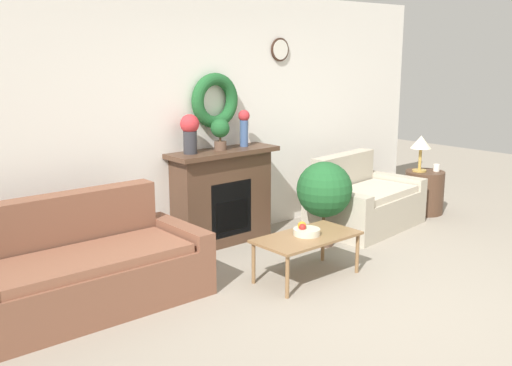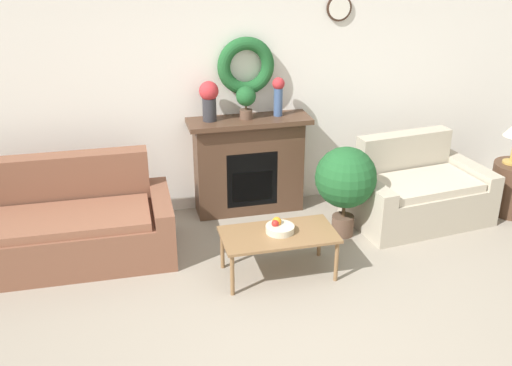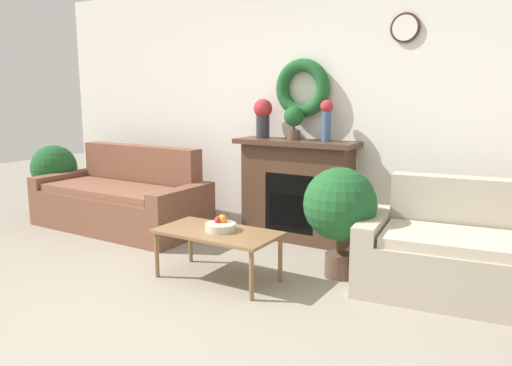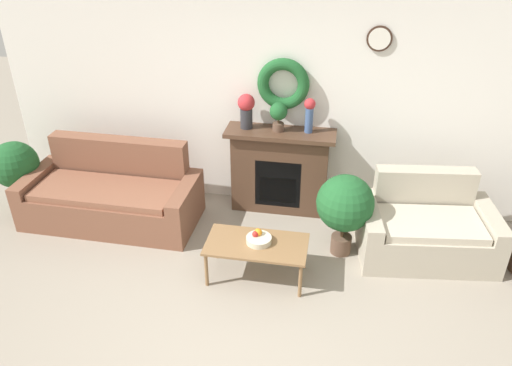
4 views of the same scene
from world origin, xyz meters
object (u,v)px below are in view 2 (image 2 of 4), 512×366
object	(u,v)px
couch_left	(62,227)
vase_on_mantel_right	(278,94)
vase_on_mantel_left	(209,98)
potted_plant_on_mantel	(246,99)
loveseat_right	(416,192)
coffee_table	(279,237)
fireplace	(249,165)
potted_plant_floor_by_loveseat	(346,180)
fruit_bowl	(279,228)

from	to	relation	value
couch_left	vase_on_mantel_right	xyz separation A→B (m)	(2.23, 0.58, 0.97)
vase_on_mantel_left	potted_plant_on_mantel	bearing A→B (deg)	-3.06
loveseat_right	coffee_table	distance (m)	1.86
fireplace	vase_on_mantel_right	xyz separation A→B (m)	(0.32, 0.01, 0.75)
couch_left	potted_plant_on_mantel	bearing A→B (deg)	17.24
couch_left	vase_on_mantel_right	distance (m)	2.50
vase_on_mantel_left	loveseat_right	bearing A→B (deg)	-16.61
loveseat_right	vase_on_mantel_right	world-z (taller)	vase_on_mantel_right
couch_left	coffee_table	xyz separation A→B (m)	(1.87, -0.76, 0.06)
coffee_table	potted_plant_on_mantel	xyz separation A→B (m)	(0.02, 1.32, 0.88)
potted_plant_floor_by_loveseat	coffee_table	bearing A→B (deg)	-146.08
fireplace	coffee_table	bearing A→B (deg)	-91.90
potted_plant_on_mantel	loveseat_right	bearing A→B (deg)	-19.42
vase_on_mantel_right	loveseat_right	bearing A→B (deg)	-24.59
vase_on_mantel_right	potted_plant_on_mantel	xyz separation A→B (m)	(-0.35, -0.02, -0.03)
loveseat_right	coffee_table	xyz separation A→B (m)	(-1.71, -0.73, 0.08)
fireplace	potted_plant_floor_by_loveseat	distance (m)	1.11
coffee_table	couch_left	bearing A→B (deg)	157.76
fireplace	vase_on_mantel_left	size ratio (longest dim) A/B	3.13
fireplace	fruit_bowl	world-z (taller)	fireplace
coffee_table	fruit_bowl	size ratio (longest dim) A/B	3.98
potted_plant_floor_by_loveseat	vase_on_mantel_right	bearing A→B (deg)	120.98
fireplace	couch_left	world-z (taller)	fireplace
vase_on_mantel_right	potted_plant_floor_by_loveseat	world-z (taller)	vase_on_mantel_right
couch_left	potted_plant_on_mantel	size ratio (longest dim) A/B	6.00
vase_on_mantel_right	potted_plant_on_mantel	size ratio (longest dim) A/B	1.19
coffee_table	fruit_bowl	distance (m)	0.08
loveseat_right	potted_plant_on_mantel	world-z (taller)	potted_plant_on_mantel
vase_on_mantel_left	potted_plant_on_mantel	distance (m)	0.38
vase_on_mantel_right	potted_plant_on_mantel	world-z (taller)	vase_on_mantel_right
fruit_bowl	potted_plant_on_mantel	world-z (taller)	potted_plant_on_mantel
potted_plant_on_mantel	fruit_bowl	bearing A→B (deg)	-90.08
loveseat_right	vase_on_mantel_left	xyz separation A→B (m)	(-2.07, 0.62, 0.99)
coffee_table	vase_on_mantel_right	size ratio (longest dim) A/B	2.49
vase_on_mantel_left	vase_on_mantel_right	xyz separation A→B (m)	(0.72, 0.00, -0.00)
couch_left	fruit_bowl	xyz separation A→B (m)	(1.88, -0.74, 0.14)
loveseat_right	vase_on_mantel_left	bearing A→B (deg)	156.52
potted_plant_on_mantel	vase_on_mantel_left	bearing A→B (deg)	176.94
coffee_table	fruit_bowl	world-z (taller)	fruit_bowl
fruit_bowl	vase_on_mantel_left	bearing A→B (deg)	105.83
loveseat_right	fruit_bowl	world-z (taller)	loveseat_right
fruit_bowl	potted_plant_on_mantel	distance (m)	1.52
coffee_table	potted_plant_floor_by_loveseat	world-z (taller)	potted_plant_floor_by_loveseat
couch_left	vase_on_mantel_left	world-z (taller)	vase_on_mantel_left
fruit_bowl	loveseat_right	bearing A→B (deg)	22.36
couch_left	potted_plant_floor_by_loveseat	bearing A→B (deg)	-3.62
potted_plant_on_mantel	vase_on_mantel_right	bearing A→B (deg)	3.31
fireplace	potted_plant_floor_by_loveseat	size ratio (longest dim) A/B	1.37
coffee_table	potted_plant_on_mantel	distance (m)	1.59
couch_left	vase_on_mantel_left	xyz separation A→B (m)	(1.51, 0.58, 0.97)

